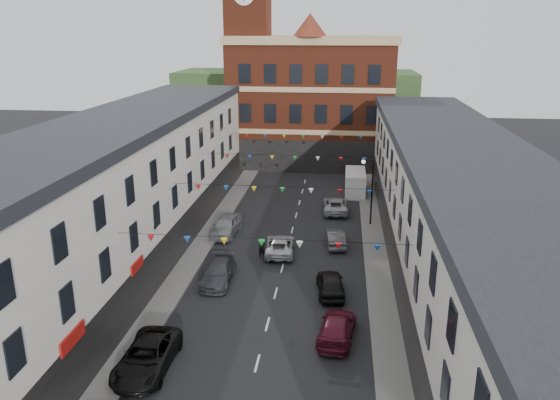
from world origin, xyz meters
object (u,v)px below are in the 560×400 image
at_px(car_right_d, 331,284).
at_px(white_van, 355,182).
at_px(moving_car, 280,245).
at_px(car_left_e, 226,225).
at_px(car_left_d, 218,272).
at_px(car_left_c, 147,356).
at_px(street_lamp, 369,183).
at_px(car_right_f, 335,205).
at_px(car_right_c, 337,328).
at_px(pedestrian, 262,249).
at_px(car_right_e, 335,238).

distance_m(car_right_d, white_van, 23.67).
bearing_deg(moving_car, car_left_e, -39.50).
height_order(car_left_d, car_right_d, car_right_d).
height_order(car_left_c, car_left_e, car_left_e).
bearing_deg(street_lamp, white_van, 95.46).
bearing_deg(car_right_d, car_right_f, -96.17).
distance_m(street_lamp, white_van, 10.34).
xyz_separation_m(car_right_c, white_van, (1.51, 29.01, 0.53)).
bearing_deg(car_left_c, car_right_d, 46.29).
xyz_separation_m(white_van, pedestrian, (-7.32, -18.25, -0.44)).
height_order(street_lamp, white_van, street_lamp).
height_order(street_lamp, car_right_d, street_lamp).
bearing_deg(car_right_f, street_lamp, 128.35).
relative_size(car_right_e, pedestrian, 2.61).
distance_m(car_left_e, car_right_d, 13.53).
relative_size(street_lamp, car_right_f, 1.21).
distance_m(car_left_e, pedestrian, 6.02).
bearing_deg(pedestrian, moving_car, 27.66).
relative_size(car_right_e, moving_car, 0.85).
bearing_deg(car_left_e, car_right_d, -43.17).
bearing_deg(car_right_c, white_van, -85.88).
height_order(car_left_e, car_right_c, car_left_e).
height_order(car_right_d, car_right_f, car_right_d).
distance_m(street_lamp, car_right_d, 14.31).
distance_m(moving_car, white_van, 18.21).
relative_size(car_left_d, moving_car, 1.03).
height_order(car_right_c, moving_car, car_right_c).
bearing_deg(car_left_c, moving_car, 72.66).
distance_m(car_right_d, car_right_f, 17.05).
bearing_deg(white_van, car_right_d, -94.49).
distance_m(car_right_c, pedestrian, 12.23).
xyz_separation_m(car_left_d, moving_car, (3.64, 5.51, -0.05)).
distance_m(car_left_e, white_van, 17.53).
distance_m(car_right_c, moving_car, 12.72).
height_order(street_lamp, car_right_f, street_lamp).
bearing_deg(car_left_e, car_left_c, -85.43).
bearing_deg(car_left_e, car_right_e, -4.75).
xyz_separation_m(car_left_d, pedestrian, (2.41, 4.41, 0.06)).
distance_m(car_right_e, car_right_f, 8.55).
relative_size(car_left_e, car_right_c, 1.02).
bearing_deg(car_left_d, car_right_e, 42.76).
xyz_separation_m(street_lamp, car_right_e, (-2.80, -5.14, -3.25)).
height_order(moving_car, pedestrian, pedestrian).
relative_size(car_left_d, car_right_e, 1.21).
bearing_deg(pedestrian, street_lamp, 30.90).
bearing_deg(car_right_e, car_left_e, -16.66).
bearing_deg(white_van, street_lamp, -84.18).
distance_m(street_lamp, car_right_c, 19.50).
bearing_deg(car_right_e, car_right_c, 84.07).
height_order(car_left_d, car_right_f, car_left_d).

